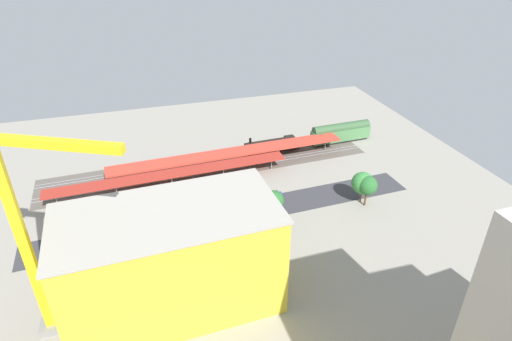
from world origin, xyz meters
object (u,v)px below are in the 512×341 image
parked_car_3 (189,210)px  street_tree_4 (363,183)px  platform_canopy_far (230,153)px  platform_canopy_near (171,174)px  passenger_coach (341,132)px  street_tree_2 (367,185)px  box_truck_1 (114,259)px  parked_car_2 (217,205)px  tower_crane (28,229)px  parked_car_1 (245,199)px  traffic_light (192,215)px  parked_car_0 (274,196)px  street_tree_3 (210,215)px  parked_car_4 (157,216)px  street_tree_1 (244,206)px  construction_building (173,261)px  street_tree_0 (274,200)px  locomotive (273,145)px  parked_car_5 (128,221)px  box_truck_0 (114,251)px  street_tree_5 (108,233)px

parked_car_3 → street_tree_4: (-40.02, 7.68, 4.65)m
platform_canopy_far → platform_canopy_near: bearing=20.0°
passenger_coach → street_tree_2: (10.28, 33.31, 2.33)m
box_truck_1 → street_tree_2: (-57.12, -4.34, 3.81)m
parked_car_2 → tower_crane: (32.05, 26.83, 19.84)m
tower_crane → platform_canopy_far: bearing=-131.1°
parked_car_1 → street_tree_2: bearing=160.5°
street_tree_2 → traffic_light: street_tree_2 is taller
tower_crane → traffic_light: size_ratio=4.90×
parked_car_0 → tower_crane: bearing=30.0°
parked_car_3 → street_tree_3: (-3.57, 7.75, 3.26)m
parked_car_1 → street_tree_4: size_ratio=0.56×
passenger_coach → box_truck_1: bearing=29.2°
platform_canopy_far → parked_car_4: size_ratio=16.01×
parked_car_4 → street_tree_1: 20.47m
construction_building → street_tree_1: bearing=-135.9°
platform_canopy_far → parked_car_2: (7.84, 18.81, -3.28)m
parked_car_1 → street_tree_0: street_tree_0 is taller
parked_car_0 → street_tree_1: (9.99, 8.41, 4.47)m
construction_building → street_tree_3: bearing=-120.4°
street_tree_3 → locomotive: bearing=-128.3°
parked_car_0 → street_tree_0: (3.12, 8.65, 4.74)m
tower_crane → traffic_light: (-25.19, -18.87, -15.86)m
box_truck_1 → street_tree_0: 34.89m
parked_car_2 → construction_building: construction_building is taller
street_tree_3 → street_tree_4: (-36.45, -0.07, 1.38)m
parked_car_5 → tower_crane: size_ratio=0.14×
street_tree_3 → platform_canopy_far: bearing=-112.1°
parked_car_4 → passenger_coach: bearing=-157.4°
parked_car_1 → parked_car_2: 7.01m
box_truck_0 → street_tree_2: bearing=-178.1°
tower_crane → parked_car_1: bearing=-145.4°
street_tree_1 → parked_car_4: bearing=-24.5°
platform_canopy_far → box_truck_1: (31.11, 32.50, -2.32)m
parked_car_1 → tower_crane: size_ratio=0.13×
passenger_coach → street_tree_1: 51.53m
passenger_coach → parked_car_2: size_ratio=4.61×
platform_canopy_near → street_tree_5: size_ratio=9.08×
street_tree_2 → parked_car_4: bearing=-10.7°
parked_car_3 → parked_car_5: (13.84, 0.35, 0.01)m
street_tree_4 → parked_car_5: bearing=-7.7°
platform_canopy_near → passenger_coach: 54.16m
locomotive → parked_car_0: size_ratio=4.15×
street_tree_4 → tower_crane: bearing=16.2°
parked_car_4 → street_tree_1: size_ratio=0.52×
street_tree_2 → street_tree_5: bearing=-0.6°
locomotive → construction_building: size_ratio=0.49×
parked_car_0 → street_tree_3: bearing=24.3°
platform_canopy_far → parked_car_5: platform_canopy_far is taller
street_tree_0 → street_tree_5: (35.09, -0.09, -0.98)m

